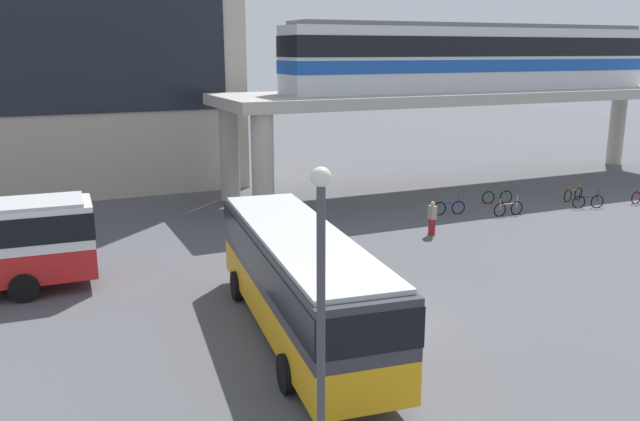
{
  "coord_description": "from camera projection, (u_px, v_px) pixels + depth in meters",
  "views": [
    {
      "loc": [
        -9.55,
        -17.11,
        8.34
      ],
      "look_at": [
        0.67,
        5.77,
        2.2
      ],
      "focal_mm": 36.89,
      "sensor_mm": 36.0,
      "label": 1
    }
  ],
  "objects": [
    {
      "name": "lamp_post",
      "position": [
        321.0,
        311.0,
        11.81
      ],
      "size": [
        0.36,
        0.36,
        6.41
      ],
      "color": "#3F3F44",
      "rests_on": "ground_plane"
    },
    {
      "name": "bicycle_green",
      "position": [
        497.0,
        197.0,
        36.64
      ],
      "size": [
        1.74,
        0.52,
        1.04
      ],
      "color": "black",
      "rests_on": "ground_plane"
    },
    {
      "name": "bus_main",
      "position": [
        300.0,
        273.0,
        19.22
      ],
      "size": [
        3.74,
        11.25,
        3.22
      ],
      "color": "orange",
      "rests_on": "ground_plane"
    },
    {
      "name": "bicycle_silver",
      "position": [
        508.0,
        209.0,
        33.93
      ],
      "size": [
        1.79,
        0.13,
        1.04
      ],
      "color": "black",
      "rests_on": "ground_plane"
    },
    {
      "name": "bicycle_blue",
      "position": [
        449.0,
        208.0,
        34.12
      ],
      "size": [
        1.76,
        0.44,
        1.04
      ],
      "color": "black",
      "rests_on": "ground_plane"
    },
    {
      "name": "pedestrian_by_bike_rack",
      "position": [
        432.0,
        219.0,
        30.28
      ],
      "size": [
        0.32,
        0.42,
        1.59
      ],
      "color": "maroon",
      "rests_on": "ground_plane"
    },
    {
      "name": "bicycle_orange",
      "position": [
        573.0,
        194.0,
        37.28
      ],
      "size": [
        1.75,
        0.48,
        1.04
      ],
      "color": "black",
      "rests_on": "ground_plane"
    },
    {
      "name": "train",
      "position": [
        476.0,
        56.0,
        39.0
      ],
      "size": [
        24.25,
        2.96,
        3.84
      ],
      "color": "silver",
      "rests_on": "elevated_platform"
    },
    {
      "name": "ground_plane",
      "position": [
        269.0,
        239.0,
        29.81
      ],
      "size": [
        120.0,
        120.0,
        0.0
      ],
      "primitive_type": "plane",
      "color": "#515156"
    },
    {
      "name": "bicycle_black",
      "position": [
        588.0,
        202.0,
        35.5
      ],
      "size": [
        1.73,
        0.59,
        1.04
      ],
      "color": "black",
      "rests_on": "ground_plane"
    },
    {
      "name": "elevated_platform",
      "position": [
        479.0,
        103.0,
        39.81
      ],
      "size": [
        32.19,
        7.26,
        6.0
      ],
      "color": "#ADA89E",
      "rests_on": "ground_plane"
    }
  ]
}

